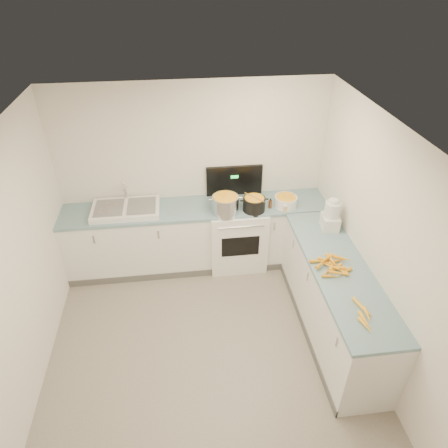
{
  "coord_description": "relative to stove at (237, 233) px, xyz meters",
  "views": [
    {
      "loc": [
        -0.18,
        -2.77,
        3.71
      ],
      "look_at": [
        0.3,
        1.1,
        1.05
      ],
      "focal_mm": 32.0,
      "sensor_mm": 36.0,
      "label": 1
    }
  ],
  "objects": [
    {
      "name": "counter_right",
      "position": [
        0.9,
        -1.39,
        -0.0
      ],
      "size": [
        0.62,
        2.2,
        0.94
      ],
      "color": "white",
      "rests_on": "ground"
    },
    {
      "name": "wall_back",
      "position": [
        -0.55,
        0.31,
        0.78
      ],
      "size": [
        3.5,
        0.0,
        2.5
      ],
      "primitive_type": null,
      "rotation": [
        1.57,
        0.0,
        0.0
      ],
      "color": "silver",
      "rests_on": "ground"
    },
    {
      "name": "black_pot",
      "position": [
        0.19,
        -0.16,
        0.55
      ],
      "size": [
        0.37,
        0.37,
        0.2
      ],
      "primitive_type": "cylinder",
      "rotation": [
        0.0,
        0.0,
        0.35
      ],
      "color": "black",
      "rests_on": "stove"
    },
    {
      "name": "food_processor",
      "position": [
        1.03,
        -0.67,
        0.64
      ],
      "size": [
        0.22,
        0.26,
        0.4
      ],
      "color": "white",
      "rests_on": "counter_right"
    },
    {
      "name": "floor",
      "position": [
        -0.55,
        -1.69,
        -0.47
      ],
      "size": [
        3.5,
        4.0,
        0.0
      ],
      "primitive_type": null,
      "color": "gray",
      "rests_on": "ground"
    },
    {
      "name": "extract_bottle",
      "position": [
        0.41,
        -0.12,
        0.52
      ],
      "size": [
        0.05,
        0.05,
        0.11
      ],
      "primitive_type": "cylinder",
      "color": "#593319",
      "rests_on": "counter_back"
    },
    {
      "name": "ceiling",
      "position": [
        -0.55,
        -1.69,
        2.03
      ],
      "size": [
        3.5,
        4.0,
        0.0
      ],
      "primitive_type": null,
      "rotation": [
        3.14,
        0.0,
        0.0
      ],
      "color": "silver",
      "rests_on": "ground"
    },
    {
      "name": "spice_jar",
      "position": [
        0.58,
        -0.24,
        0.51
      ],
      "size": [
        0.05,
        0.05,
        0.08
      ],
      "primitive_type": "cylinder",
      "color": "#E5B266",
      "rests_on": "counter_back"
    },
    {
      "name": "carrot_pile",
      "position": [
        0.81,
        -1.38,
        0.5
      ],
      "size": [
        0.44,
        0.38,
        0.09
      ],
      "color": "#F1A51D",
      "rests_on": "counter_right"
    },
    {
      "name": "peeled_carrots",
      "position": [
        0.86,
        -2.08,
        0.49
      ],
      "size": [
        0.17,
        0.43,
        0.04
      ],
      "color": "yellow",
      "rests_on": "counter_right"
    },
    {
      "name": "steel_pot",
      "position": [
        -0.18,
        -0.16,
        0.57
      ],
      "size": [
        0.43,
        0.43,
        0.25
      ],
      "primitive_type": "cylinder",
      "rotation": [
        0.0,
        0.0,
        -0.3
      ],
      "color": "silver",
      "rests_on": "stove"
    },
    {
      "name": "peelings",
      "position": [
        -1.65,
        0.01,
        0.54
      ],
      "size": [
        0.23,
        0.25,
        0.01
      ],
      "color": "tan",
      "rests_on": "sink"
    },
    {
      "name": "mixing_bowl",
      "position": [
        0.63,
        -0.1,
        0.53
      ],
      "size": [
        0.3,
        0.3,
        0.14
      ],
      "primitive_type": "cylinder",
      "rotation": [
        0.0,
        0.0,
        0.03
      ],
      "color": "white",
      "rests_on": "counter_back"
    },
    {
      "name": "wall_left",
      "position": [
        -2.3,
        -1.69,
        0.78
      ],
      "size": [
        0.0,
        4.0,
        2.5
      ],
      "primitive_type": null,
      "rotation": [
        1.57,
        0.0,
        1.57
      ],
      "color": "silver",
      "rests_on": "ground"
    },
    {
      "name": "wooden_spoon",
      "position": [
        0.19,
        -0.16,
        0.66
      ],
      "size": [
        0.22,
        0.27,
        0.01
      ],
      "primitive_type": "cylinder",
      "rotation": [
        1.57,
        0.0,
        0.67
      ],
      "color": "#AD7A47",
      "rests_on": "black_pot"
    },
    {
      "name": "wall_right",
      "position": [
        1.2,
        -1.69,
        0.78
      ],
      "size": [
        0.0,
        4.0,
        2.5
      ],
      "primitive_type": null,
      "rotation": [
        1.57,
        0.0,
        -1.57
      ],
      "color": "silver",
      "rests_on": "ground"
    },
    {
      "name": "sink",
      "position": [
        -1.45,
        0.02,
        0.5
      ],
      "size": [
        0.86,
        0.52,
        0.31
      ],
      "color": "white",
      "rests_on": "counter_back"
    },
    {
      "name": "stove",
      "position": [
        0.0,
        0.0,
        0.0
      ],
      "size": [
        0.76,
        0.65,
        1.36
      ],
      "color": "white",
      "rests_on": "ground"
    },
    {
      "name": "counter_back",
      "position": [
        -0.55,
        0.01,
        -0.0
      ],
      "size": [
        3.5,
        0.62,
        0.94
      ],
      "color": "white",
      "rests_on": "ground"
    }
  ]
}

